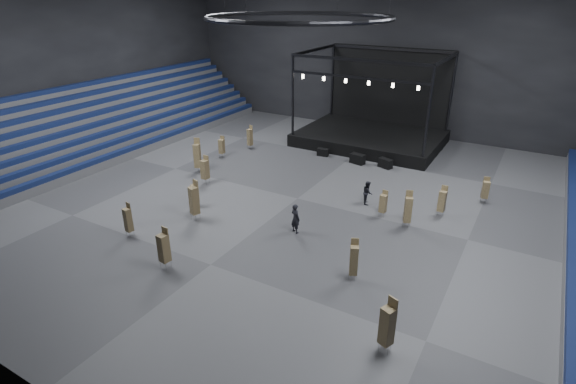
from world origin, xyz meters
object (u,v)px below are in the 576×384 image
Objects in this scene: chair_stack_10 at (383,203)px; chair_stack_7 at (250,137)px; stage at (373,128)px; chair_stack_8 at (354,260)px; crew_member at (368,192)px; chair_stack_0 at (197,155)px; flight_case_mid at (358,159)px; chair_stack_12 at (164,247)px; chair_stack_11 at (222,146)px; chair_stack_6 at (194,200)px; chair_stack_5 at (195,193)px; chair_stack_2 at (408,209)px; flight_case_left at (323,152)px; chair_stack_3 at (485,189)px; chair_stack_13 at (387,325)px; flight_case_right at (385,163)px; chair_stack_1 at (128,219)px; chair_stack_9 at (442,200)px; chair_stack_4 at (205,169)px; man_center at (295,218)px.

chair_stack_7 is at bearing 161.94° from chair_stack_10.
stage is 12.85m from chair_stack_7.
chair_stack_8 reaches higher than crew_member.
chair_stack_0 is at bearing 131.70° from chair_stack_8.
flight_case_mid is 0.56× the size of chair_stack_7.
chair_stack_12 is at bearing -80.87° from chair_stack_0.
chair_stack_6 is at bearing -67.18° from chair_stack_11.
chair_stack_0 is (-11.30, -8.95, 1.10)m from flight_case_mid.
chair_stack_5 is 0.86× the size of chair_stack_7.
chair_stack_5 is (-6.94, -14.39, 0.64)m from flight_case_mid.
chair_stack_2 is 20.17m from chair_stack_7.
flight_case_left is at bearing 141.32° from chair_stack_10.
crew_member is (6.97, 13.85, -0.45)m from chair_stack_12.
chair_stack_6 is (-16.98, -12.93, 0.42)m from chair_stack_3.
chair_stack_13 reaches higher than flight_case_mid.
flight_case_mid is at bearing 87.34° from chair_stack_8.
flight_case_mid is at bearing 91.68° from chair_stack_6.
chair_stack_3 is 0.69× the size of chair_stack_6.
chair_stack_12 is at bearing -68.51° from chair_stack_5.
chair_stack_10 is at bearing -72.38° from flight_case_right.
flight_case_left is 0.46× the size of chair_stack_1.
chair_stack_7 is at bearing 131.27° from chair_stack_6.
chair_stack_5 is (4.36, -5.44, -0.46)m from chair_stack_0.
chair_stack_13 is at bearing -76.21° from chair_stack_8.
chair_stack_9 is 0.89× the size of chair_stack_12.
chair_stack_0 is 15.20m from crew_member.
chair_stack_8 is at bearing -119.47° from chair_stack_2.
chair_stack_8 is 1.10× the size of chair_stack_9.
chair_stack_0 is 1.28× the size of chair_stack_4.
chair_stack_6 is 1.16× the size of chair_stack_8.
chair_stack_2 is (7.43, -9.68, 0.89)m from flight_case_mid.
chair_stack_4 is 12.29m from chair_stack_12.
chair_stack_2 is at bearing -20.57° from chair_stack_11.
chair_stack_4 reaches higher than crew_member.
chair_stack_7 is at bearing 132.52° from chair_stack_2.
chair_stack_5 is 10.73m from chair_stack_11.
chair_stack_13 is (20.91, -20.00, 0.20)m from chair_stack_7.
chair_stack_12 is (7.81, -20.00, 0.11)m from chair_stack_7.
chair_stack_12 is (2.46, -5.46, -0.16)m from chair_stack_6.
flight_case_left is 12.05m from chair_stack_0.
man_center is at bearing 126.49° from chair_stack_8.
flight_case_right is at bearing 79.31° from chair_stack_8.
flight_case_right is 18.19m from chair_stack_6.
chair_stack_9 is at bearing -37.26° from flight_case_mid.
chair_stack_5 is 13.57m from chair_stack_10.
chair_stack_12 is 1.26× the size of man_center.
chair_stack_12 reaches higher than chair_stack_3.
chair_stack_4 is 0.94× the size of chair_stack_12.
chair_stack_13 reaches higher than chair_stack_2.
crew_member is at bearing -89.55° from man_center.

